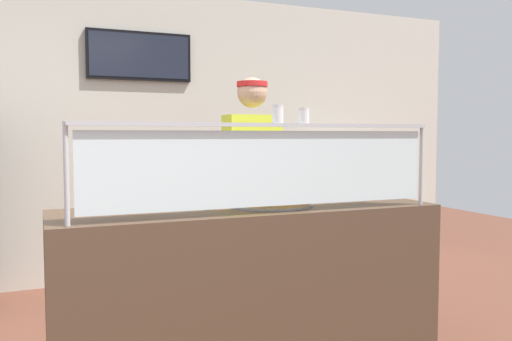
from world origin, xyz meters
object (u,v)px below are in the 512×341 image
at_px(parmesan_shaker, 278,115).
at_px(worker_figure, 253,186).
at_px(pizza_server, 264,200).
at_px(pepper_flake_shaker, 304,116).
at_px(pizza_tray, 270,203).
at_px(pizza_box_stack, 345,175).

xyz_separation_m(parmesan_shaker, worker_figure, (0.23, 0.90, -0.46)).
bearing_deg(pizza_server, pepper_flake_shaker, -55.32).
relative_size(pizza_server, worker_figure, 0.16).
distance_m(pizza_tray, pizza_server, 0.05).
relative_size(pizza_server, parmesan_shaker, 2.98).
bearing_deg(pepper_flake_shaker, pizza_tray, 103.21).
height_order(pizza_server, pizza_box_stack, pizza_box_stack).
xyz_separation_m(pizza_server, pizza_box_stack, (1.65, 1.76, -0.03)).
bearing_deg(pizza_tray, worker_figure, 76.70).
height_order(pizza_server, worker_figure, worker_figure).
relative_size(pizza_server, pizza_box_stack, 0.58).
bearing_deg(pizza_server, worker_figure, 85.09).
height_order(worker_figure, pizza_box_stack, worker_figure).
height_order(pizza_tray, pepper_flake_shaker, pepper_flake_shaker).
relative_size(pizza_tray, pepper_flake_shaker, 6.00).
relative_size(pizza_tray, pizza_server, 1.79).
distance_m(pepper_flake_shaker, pizza_box_stack, 2.59).
xyz_separation_m(pizza_tray, pizza_server, (-0.05, -0.02, 0.02)).
distance_m(parmesan_shaker, pizza_box_stack, 2.69).
xyz_separation_m(pizza_server, parmesan_shaker, (-0.04, -0.27, 0.48)).
bearing_deg(parmesan_shaker, worker_figure, 75.77).
bearing_deg(worker_figure, parmesan_shaker, -104.23).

